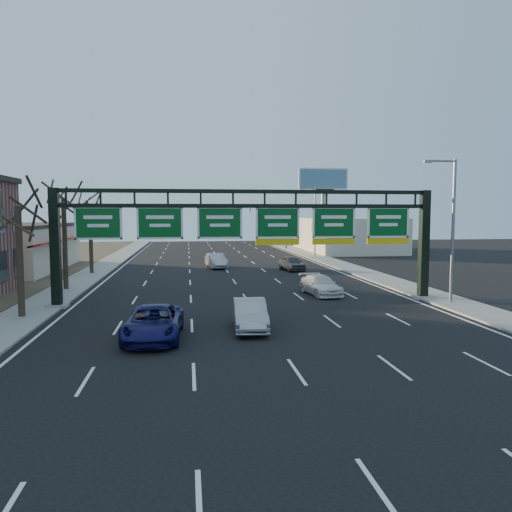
{
  "coord_description": "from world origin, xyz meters",
  "views": [
    {
      "loc": [
        -3.83,
        -23.16,
        5.67
      ],
      "look_at": [
        0.11,
        5.55,
        3.2
      ],
      "focal_mm": 35.0,
      "sensor_mm": 36.0,
      "label": 1
    }
  ],
  "objects": [
    {
      "name": "car_blue_suv",
      "position": [
        -5.4,
        -0.55,
        0.74
      ],
      "size": [
        2.71,
        5.46,
        1.49
      ],
      "primitive_type": "imported",
      "rotation": [
        0.0,
        0.0,
        -0.05
      ],
      "color": "#131252",
      "rests_on": "ground"
    },
    {
      "name": "tree_gantry",
      "position": [
        -12.8,
        5.0,
        7.11
      ],
      "size": [
        3.6,
        3.6,
        8.48
      ],
      "color": "#2E231A",
      "rests_on": "sidewalk_left"
    },
    {
      "name": "ground",
      "position": [
        0.0,
        0.0,
        0.0
      ],
      "size": [
        160.0,
        160.0,
        0.0
      ],
      "primitive_type": "plane",
      "color": "black",
      "rests_on": "ground"
    },
    {
      "name": "streetlight_far",
      "position": [
        12.47,
        40.0,
        5.08
      ],
      "size": [
        2.15,
        0.22,
        9.0
      ],
      "color": "slate",
      "rests_on": "sidewalk_right"
    },
    {
      "name": "traffic_signal_mast",
      "position": [
        5.69,
        55.0,
        5.5
      ],
      "size": [
        10.16,
        0.54,
        7.0
      ],
      "color": "black",
      "rests_on": "ground"
    },
    {
      "name": "building_right_distant",
      "position": [
        20.0,
        50.0,
        2.5
      ],
      "size": [
        12.0,
        20.0,
        5.0
      ],
      "primitive_type": "cube",
      "color": "beige",
      "rests_on": "ground"
    },
    {
      "name": "car_silver_sedan",
      "position": [
        -0.85,
        0.76,
        0.73
      ],
      "size": [
        1.79,
        4.53,
        1.47
      ],
      "primitive_type": "imported",
      "rotation": [
        0.0,
        0.0,
        -0.05
      ],
      "color": "#9E9EA2",
      "rests_on": "ground"
    },
    {
      "name": "cream_strip",
      "position": [
        -21.48,
        29.0,
        2.36
      ],
      "size": [
        10.9,
        18.4,
        4.7
      ],
      "color": "beige",
      "rests_on": "ground"
    },
    {
      "name": "sidewalk_left",
      "position": [
        -12.8,
        20.0,
        0.06
      ],
      "size": [
        3.0,
        120.0,
        0.12
      ],
      "primitive_type": "cube",
      "color": "gray",
      "rests_on": "ground"
    },
    {
      "name": "billboard_right",
      "position": [
        15.0,
        44.98,
        9.06
      ],
      "size": [
        7.0,
        0.5,
        12.0
      ],
      "color": "slate",
      "rests_on": "ground"
    },
    {
      "name": "car_silver_distant",
      "position": [
        -0.9,
        28.71,
        0.76
      ],
      "size": [
        2.28,
        4.8,
        1.52
      ],
      "primitive_type": "imported",
      "rotation": [
        0.0,
        0.0,
        0.15
      ],
      "color": "#A4A4A8",
      "rests_on": "ground"
    },
    {
      "name": "streetlight_near",
      "position": [
        12.47,
        6.0,
        5.08
      ],
      "size": [
        2.15,
        0.22,
        9.0
      ],
      "color": "slate",
      "rests_on": "sidewalk_right"
    },
    {
      "name": "sidewalk_right",
      "position": [
        12.8,
        20.0,
        0.06
      ],
      "size": [
        3.0,
        120.0,
        0.12
      ],
      "primitive_type": "cube",
      "color": "gray",
      "rests_on": "ground"
    },
    {
      "name": "lane_markings",
      "position": [
        0.0,
        20.0,
        0.01
      ],
      "size": [
        21.6,
        120.0,
        0.01
      ],
      "primitive_type": "cube",
      "color": "white",
      "rests_on": "ground"
    },
    {
      "name": "car_grey_far",
      "position": [
        6.46,
        25.46,
        0.73
      ],
      "size": [
        2.36,
        4.49,
        1.46
      ],
      "primitive_type": "imported",
      "rotation": [
        0.0,
        0.0,
        0.16
      ],
      "color": "#3F4144",
      "rests_on": "ground"
    },
    {
      "name": "tree_far",
      "position": [
        -12.8,
        25.0,
        7.48
      ],
      "size": [
        3.6,
        3.6,
        8.86
      ],
      "color": "#2E231A",
      "rests_on": "sidewalk_left"
    },
    {
      "name": "tree_mid",
      "position": [
        -12.8,
        15.0,
        7.85
      ],
      "size": [
        3.6,
        3.6,
        9.24
      ],
      "color": "#2E231A",
      "rests_on": "sidewalk_left"
    },
    {
      "name": "sign_gantry",
      "position": [
        0.16,
        8.0,
        4.63
      ],
      "size": [
        24.6,
        1.2,
        7.2
      ],
      "color": "black",
      "rests_on": "ground"
    },
    {
      "name": "car_white_wagon",
      "position": [
        5.37,
        10.47,
        0.67
      ],
      "size": [
        2.45,
        4.81,
        1.34
      ],
      "primitive_type": "imported",
      "rotation": [
        0.0,
        0.0,
        0.13
      ],
      "color": "silver",
      "rests_on": "ground"
    }
  ]
}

